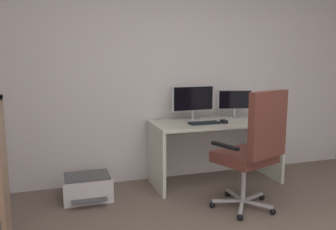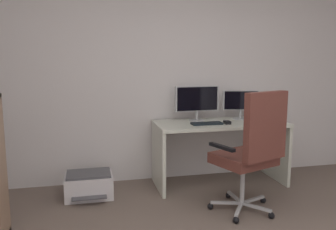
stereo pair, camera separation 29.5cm
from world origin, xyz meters
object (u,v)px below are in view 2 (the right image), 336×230
Objects in this scene: keyboard at (207,123)px; office_chair at (252,148)px; monitor_secondary at (241,102)px; printer at (89,185)px; computer_mouse at (227,122)px; desk at (220,138)px; monitor_main at (197,100)px.

office_chair is (0.18, -0.74, -0.10)m from keyboard.
printer is at bearing -173.08° from monitor_secondary.
monitor_secondary reaches higher than computer_mouse.
desk is at bearing -155.78° from monitor_secondary.
monitor_main is 1.07× the size of printer.
printer is at bearing -178.20° from computer_mouse.
printer is (-1.25, -0.22, -0.84)m from monitor_main.
office_chair reaches higher than desk.
office_chair is at bearing -91.09° from desk.
computer_mouse is at bearing -75.19° from desk.
computer_mouse is 0.09× the size of office_chair.
monitor_main is 0.45× the size of office_chair.
office_chair reaches higher than keyboard.
desk is 1.27× the size of office_chair.
keyboard is 1.42m from printer.
desk is 0.30m from keyboard.
keyboard reaches higher than printer.
keyboard is at bearing -151.58° from desk.
office_chair reaches higher than monitor_secondary.
monitor_main reaches higher than computer_mouse.
printer is at bearing 178.94° from keyboard.
monitor_main is at bearing 9.87° from printer.
desk is at bearing -30.67° from monitor_main.
monitor_main is at bearing 149.33° from desk.
office_chair is at bearing -90.29° from computer_mouse.
monitor_secondary is 1.97m from printer.
printer is at bearing -176.97° from desk.
office_chair is (-0.05, -0.72, -0.11)m from computer_mouse.
computer_mouse reaches higher than keyboard.
monitor_secondary reaches higher than desk.
computer_mouse is 1.64m from printer.
computer_mouse reaches higher than desk.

